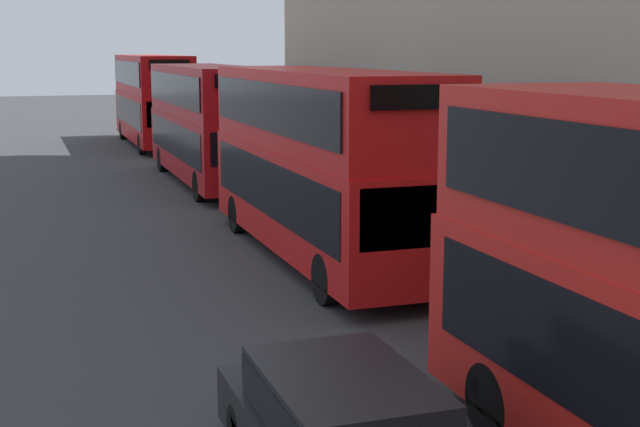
# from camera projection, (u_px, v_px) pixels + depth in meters

# --- Properties ---
(bus_second_in_queue) EXTENTS (2.59, 10.43, 4.37)m
(bus_second_in_queue) POSITION_uv_depth(u_px,v_px,m) (321.00, 156.00, 20.37)
(bus_second_in_queue) COLOR red
(bus_second_in_queue) RESTS_ON ground
(bus_third_in_queue) EXTENTS (2.59, 10.79, 4.24)m
(bus_third_in_queue) POSITION_uv_depth(u_px,v_px,m) (209.00, 119.00, 32.09)
(bus_third_in_queue) COLOR #A80F14
(bus_third_in_queue) RESTS_ON ground
(bus_trailing) EXTENTS (2.59, 10.78, 4.52)m
(bus_trailing) POSITION_uv_depth(u_px,v_px,m) (153.00, 96.00, 44.76)
(bus_trailing) COLOR #B20C0F
(bus_trailing) RESTS_ON ground
(pedestrian) EXTENTS (0.36, 0.36, 1.56)m
(pedestrian) POSITION_uv_depth(u_px,v_px,m) (408.00, 211.00, 22.93)
(pedestrian) COLOR #334C6B
(pedestrian) RESTS_ON ground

